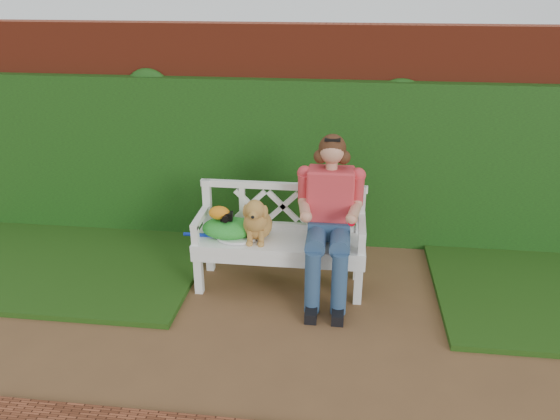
# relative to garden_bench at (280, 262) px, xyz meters

# --- Properties ---
(ground) EXTENTS (60.00, 60.00, 0.00)m
(ground) POSITION_rel_garden_bench_xyz_m (0.30, -0.70, -0.24)
(ground) COLOR brown
(brick_wall) EXTENTS (10.00, 0.30, 2.20)m
(brick_wall) POSITION_rel_garden_bench_xyz_m (0.30, 1.20, 0.86)
(brick_wall) COLOR maroon
(brick_wall) RESTS_ON ground
(ivy_hedge) EXTENTS (10.00, 0.18, 1.70)m
(ivy_hedge) POSITION_rel_garden_bench_xyz_m (0.30, 0.98, 0.61)
(ivy_hedge) COLOR #1D5B13
(ivy_hedge) RESTS_ON ground
(grass_left) EXTENTS (2.60, 2.00, 0.05)m
(grass_left) POSITION_rel_garden_bench_xyz_m (-2.10, 0.20, -0.21)
(grass_left) COLOR black
(grass_left) RESTS_ON ground
(garden_bench) EXTENTS (1.60, 0.66, 0.48)m
(garden_bench) POSITION_rel_garden_bench_xyz_m (0.00, 0.00, 0.00)
(garden_bench) COLOR white
(garden_bench) RESTS_ON ground
(seated_woman) EXTENTS (0.84, 0.96, 1.41)m
(seated_woman) POSITION_rel_garden_bench_xyz_m (0.43, -0.02, 0.47)
(seated_woman) COLOR #D5265A
(seated_woman) RESTS_ON ground
(dog) EXTENTS (0.40, 0.45, 0.41)m
(dog) POSITION_rel_garden_bench_xyz_m (-0.19, -0.05, 0.45)
(dog) COLOR #B07230
(dog) RESTS_ON garden_bench
(tennis_racket) EXTENTS (0.73, 0.37, 0.03)m
(tennis_racket) POSITION_rel_garden_bench_xyz_m (-0.41, -0.06, 0.26)
(tennis_racket) COLOR silver
(tennis_racket) RESTS_ON garden_bench
(green_bag) EXTENTS (0.52, 0.43, 0.16)m
(green_bag) POSITION_rel_garden_bench_xyz_m (-0.46, -0.01, 0.32)
(green_bag) COLOR green
(green_bag) RESTS_ON garden_bench
(camera_item) EXTENTS (0.11, 0.09, 0.07)m
(camera_item) POSITION_rel_garden_bench_xyz_m (-0.47, -0.02, 0.44)
(camera_item) COLOR black
(camera_item) RESTS_ON green_bag
(baseball_glove) EXTENTS (0.23, 0.20, 0.12)m
(baseball_glove) POSITION_rel_garden_bench_xyz_m (-0.54, -0.01, 0.46)
(baseball_glove) COLOR orange
(baseball_glove) RESTS_ON green_bag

